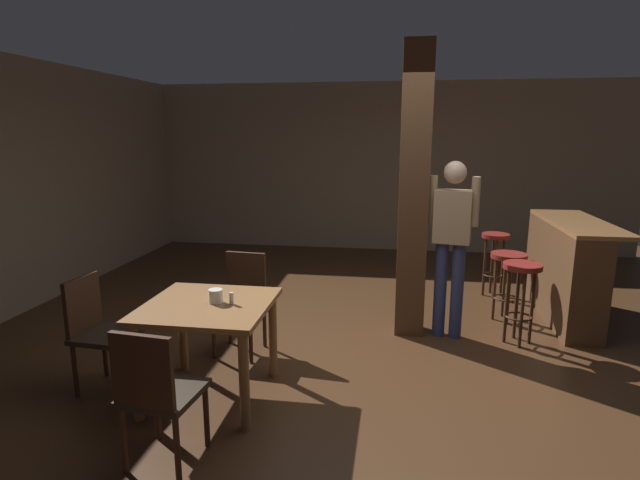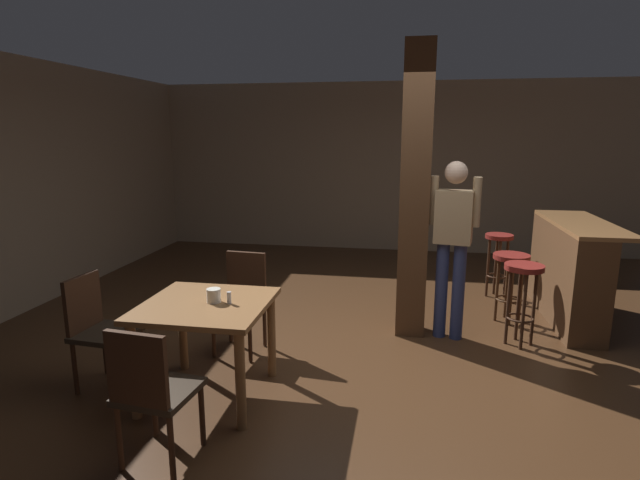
{
  "view_description": "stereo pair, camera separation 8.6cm",
  "coord_description": "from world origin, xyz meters",
  "px_view_note": "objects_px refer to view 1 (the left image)",
  "views": [
    {
      "loc": [
        0.15,
        -4.05,
        1.97
      ],
      "look_at": [
        -0.53,
        0.32,
        1.02
      ],
      "focal_mm": 28.0,
      "sensor_mm": 36.0,
      "label": 1
    },
    {
      "loc": [
        0.23,
        -4.04,
        1.97
      ],
      "look_at": [
        -0.53,
        0.32,
        1.02
      ],
      "focal_mm": 28.0,
      "sensor_mm": 36.0,
      "label": 2
    }
  ],
  "objects_px": {
    "bar_stool_near": "(521,284)",
    "bar_stool_mid": "(508,270)",
    "chair_north": "(242,297)",
    "chair_south": "(156,390)",
    "bar_counter": "(564,269)",
    "dining_table": "(208,320)",
    "standing_person": "(452,237)",
    "salt_shaker": "(231,298)",
    "chair_west": "(98,327)",
    "napkin_cup": "(216,296)",
    "bar_stool_far": "(495,250)"
  },
  "relations": [
    {
      "from": "chair_north",
      "to": "bar_counter",
      "type": "xyz_separation_m",
      "value": [
        3.16,
        1.33,
        0.04
      ]
    },
    {
      "from": "dining_table",
      "to": "standing_person",
      "type": "distance_m",
      "value": 2.41
    },
    {
      "from": "dining_table",
      "to": "chair_west",
      "type": "distance_m",
      "value": 0.9
    },
    {
      "from": "standing_person",
      "to": "bar_counter",
      "type": "height_order",
      "value": "standing_person"
    },
    {
      "from": "chair_south",
      "to": "standing_person",
      "type": "height_order",
      "value": "standing_person"
    },
    {
      "from": "chair_south",
      "to": "napkin_cup",
      "type": "xyz_separation_m",
      "value": [
        0.05,
        0.87,
        0.29
      ]
    },
    {
      "from": "napkin_cup",
      "to": "standing_person",
      "type": "xyz_separation_m",
      "value": [
        1.82,
        1.44,
        0.21
      ]
    },
    {
      "from": "salt_shaker",
      "to": "bar_counter",
      "type": "relative_size",
      "value": 0.06
    },
    {
      "from": "dining_table",
      "to": "standing_person",
      "type": "height_order",
      "value": "standing_person"
    },
    {
      "from": "bar_counter",
      "to": "bar_stool_far",
      "type": "distance_m",
      "value": 0.89
    },
    {
      "from": "salt_shaker",
      "to": "bar_stool_far",
      "type": "height_order",
      "value": "salt_shaker"
    },
    {
      "from": "standing_person",
      "to": "bar_counter",
      "type": "xyz_separation_m",
      "value": [
        1.27,
        0.73,
        -0.46
      ]
    },
    {
      "from": "chair_west",
      "to": "bar_stool_mid",
      "type": "relative_size",
      "value": 1.21
    },
    {
      "from": "napkin_cup",
      "to": "bar_counter",
      "type": "relative_size",
      "value": 0.06
    },
    {
      "from": "salt_shaker",
      "to": "chair_south",
      "type": "bearing_deg",
      "value": -101.63
    },
    {
      "from": "bar_stool_mid",
      "to": "dining_table",
      "type": "bearing_deg",
      "value": -141.74
    },
    {
      "from": "bar_stool_mid",
      "to": "salt_shaker",
      "type": "bearing_deg",
      "value": -139.75
    },
    {
      "from": "chair_north",
      "to": "chair_south",
      "type": "height_order",
      "value": "same"
    },
    {
      "from": "bar_counter",
      "to": "bar_stool_mid",
      "type": "height_order",
      "value": "bar_counter"
    },
    {
      "from": "dining_table",
      "to": "chair_west",
      "type": "relative_size",
      "value": 1.03
    },
    {
      "from": "chair_west",
      "to": "bar_stool_near",
      "type": "bearing_deg",
      "value": 22.28
    },
    {
      "from": "bar_stool_far",
      "to": "chair_south",
      "type": "bearing_deg",
      "value": -124.61
    },
    {
      "from": "bar_stool_far",
      "to": "dining_table",
      "type": "bearing_deg",
      "value": -131.95
    },
    {
      "from": "salt_shaker",
      "to": "chair_west",
      "type": "bearing_deg",
      "value": -179.08
    },
    {
      "from": "chair_south",
      "to": "bar_stool_mid",
      "type": "xyz_separation_m",
      "value": [
        2.53,
        2.85,
        0.05
      ]
    },
    {
      "from": "chair_south",
      "to": "bar_counter",
      "type": "xyz_separation_m",
      "value": [
        3.14,
        3.03,
        0.04
      ]
    },
    {
      "from": "chair_north",
      "to": "standing_person",
      "type": "relative_size",
      "value": 0.52
    },
    {
      "from": "salt_shaker",
      "to": "standing_person",
      "type": "bearing_deg",
      "value": 40.5
    },
    {
      "from": "dining_table",
      "to": "salt_shaker",
      "type": "distance_m",
      "value": 0.25
    },
    {
      "from": "chair_north",
      "to": "bar_stool_mid",
      "type": "relative_size",
      "value": 1.21
    },
    {
      "from": "chair_north",
      "to": "chair_south",
      "type": "bearing_deg",
      "value": -89.3
    },
    {
      "from": "bar_stool_mid",
      "to": "bar_stool_far",
      "type": "height_order",
      "value": "bar_stool_far"
    },
    {
      "from": "chair_north",
      "to": "bar_stool_mid",
      "type": "height_order",
      "value": "chair_north"
    },
    {
      "from": "chair_north",
      "to": "chair_south",
      "type": "distance_m",
      "value": 1.7
    },
    {
      "from": "chair_north",
      "to": "bar_stool_far",
      "type": "bearing_deg",
      "value": 37.73
    },
    {
      "from": "bar_stool_near",
      "to": "bar_stool_far",
      "type": "relative_size",
      "value": 1.01
    },
    {
      "from": "salt_shaker",
      "to": "bar_stool_mid",
      "type": "bearing_deg",
      "value": 40.25
    },
    {
      "from": "bar_counter",
      "to": "bar_stool_mid",
      "type": "bearing_deg",
      "value": -163.17
    },
    {
      "from": "chair_west",
      "to": "salt_shaker",
      "type": "distance_m",
      "value": 1.11
    },
    {
      "from": "dining_table",
      "to": "salt_shaker",
      "type": "xyz_separation_m",
      "value": [
        0.18,
        0.01,
        0.17
      ]
    },
    {
      "from": "chair_north",
      "to": "standing_person",
      "type": "xyz_separation_m",
      "value": [
        1.89,
        0.6,
        0.5
      ]
    },
    {
      "from": "bar_stool_near",
      "to": "bar_stool_mid",
      "type": "xyz_separation_m",
      "value": [
        0.01,
        0.61,
        -0.03
      ]
    },
    {
      "from": "chair_west",
      "to": "napkin_cup",
      "type": "height_order",
      "value": "chair_west"
    },
    {
      "from": "dining_table",
      "to": "standing_person",
      "type": "relative_size",
      "value": 0.53
    },
    {
      "from": "standing_person",
      "to": "bar_counter",
      "type": "distance_m",
      "value": 1.53
    },
    {
      "from": "chair_south",
      "to": "napkin_cup",
      "type": "bearing_deg",
      "value": 86.55
    },
    {
      "from": "bar_stool_near",
      "to": "napkin_cup",
      "type": "bearing_deg",
      "value": -150.96
    },
    {
      "from": "chair_west",
      "to": "bar_stool_mid",
      "type": "xyz_separation_m",
      "value": [
        3.43,
        2.01,
        0.05
      ]
    },
    {
      "from": "chair_west",
      "to": "salt_shaker",
      "type": "bearing_deg",
      "value": 0.92
    },
    {
      "from": "bar_counter",
      "to": "bar_stool_mid",
      "type": "xyz_separation_m",
      "value": [
        -0.61,
        -0.19,
        0.02
      ]
    }
  ]
}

